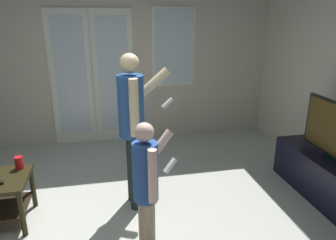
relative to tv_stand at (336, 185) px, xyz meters
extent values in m
cube|color=beige|center=(-2.49, 2.43, 1.13)|extent=(5.74, 0.06, 2.74)
cube|color=white|center=(-2.84, 2.38, 0.77)|extent=(0.63, 0.02, 2.09)
cube|color=silver|center=(-2.84, 2.37, 0.82)|extent=(0.47, 0.01, 1.79)
cube|color=white|center=(-2.20, 2.38, 0.77)|extent=(0.63, 0.02, 2.09)
cube|color=silver|center=(-2.20, 2.37, 0.82)|extent=(0.47, 0.01, 1.79)
cube|color=white|center=(-1.25, 2.38, 1.24)|extent=(0.68, 0.02, 1.21)
cube|color=silver|center=(-1.25, 2.37, 1.24)|extent=(0.62, 0.01, 1.15)
cylinder|color=black|center=(-3.16, 0.14, -0.02)|extent=(0.05, 0.05, 0.45)
cylinder|color=black|center=(-3.16, 0.62, -0.02)|extent=(0.05, 0.05, 0.45)
cube|color=black|center=(0.00, 0.00, 0.00)|extent=(0.44, 1.71, 0.48)
cylinder|color=black|center=(-2.10, 0.37, 0.16)|extent=(0.11, 0.11, 0.79)
cylinder|color=black|center=(-2.11, 0.54, 0.16)|extent=(0.11, 0.11, 0.79)
cylinder|color=#275093|center=(-2.10, 0.45, 0.86)|extent=(0.26, 0.26, 0.62)
sphere|color=beige|center=(-2.10, 0.45, 1.29)|extent=(0.19, 0.19, 0.19)
cylinder|color=beige|center=(-2.09, 0.28, 0.90)|extent=(0.09, 0.09, 0.55)
cylinder|color=beige|center=(-1.91, 0.64, 1.00)|extent=(0.49, 0.13, 0.42)
cube|color=white|center=(-1.69, 0.66, 0.82)|extent=(0.13, 0.05, 0.11)
cylinder|color=tan|center=(-2.07, -0.48, 0.06)|extent=(0.08, 0.08, 0.60)
cylinder|color=tan|center=(-2.10, -0.35, 0.06)|extent=(0.08, 0.08, 0.60)
cylinder|color=#2B4D96|center=(-2.08, -0.41, 0.59)|extent=(0.20, 0.20, 0.47)
sphere|color=beige|center=(-2.08, -0.41, 0.91)|extent=(0.14, 0.14, 0.14)
cylinder|color=beige|center=(-2.05, -0.54, 0.62)|extent=(0.07, 0.07, 0.42)
cylinder|color=beige|center=(-1.98, -0.25, 0.67)|extent=(0.34, 0.16, 0.35)
cube|color=white|center=(-1.85, -0.21, 0.52)|extent=(0.12, 0.07, 0.12)
cylinder|color=red|center=(-3.24, 0.57, 0.31)|extent=(0.08, 0.08, 0.13)
camera|label=1|loc=(-2.34, -2.51, 1.71)|focal=33.38mm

